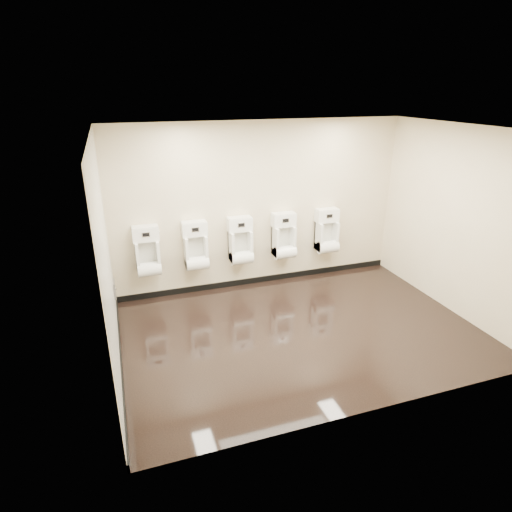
% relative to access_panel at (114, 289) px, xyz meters
% --- Properties ---
extents(ground, '(5.00, 3.50, 0.00)m').
position_rel_access_panel_xyz_m(ground, '(2.48, -1.20, -0.50)').
color(ground, black).
rests_on(ground, ground).
extents(ceiling, '(5.00, 3.50, 0.00)m').
position_rel_access_panel_xyz_m(ceiling, '(2.48, -1.20, 2.30)').
color(ceiling, silver).
extents(back_wall, '(5.00, 0.02, 2.80)m').
position_rel_access_panel_xyz_m(back_wall, '(2.48, 0.55, 0.90)').
color(back_wall, beige).
rests_on(back_wall, ground).
extents(front_wall, '(5.00, 0.02, 2.80)m').
position_rel_access_panel_xyz_m(front_wall, '(2.48, -2.95, 0.90)').
color(front_wall, beige).
rests_on(front_wall, ground).
extents(left_wall, '(0.02, 3.50, 2.80)m').
position_rel_access_panel_xyz_m(left_wall, '(-0.02, -1.20, 0.90)').
color(left_wall, beige).
rests_on(left_wall, ground).
extents(right_wall, '(0.02, 3.50, 2.80)m').
position_rel_access_panel_xyz_m(right_wall, '(4.98, -1.20, 0.90)').
color(right_wall, beige).
rests_on(right_wall, ground).
extents(tile_overlay_left, '(0.01, 3.50, 2.80)m').
position_rel_access_panel_xyz_m(tile_overlay_left, '(-0.01, -1.20, 0.90)').
color(tile_overlay_left, white).
rests_on(tile_overlay_left, ground).
extents(skirting_back, '(5.00, 0.02, 0.10)m').
position_rel_access_panel_xyz_m(skirting_back, '(2.48, 0.54, -0.45)').
color(skirting_back, black).
rests_on(skirting_back, ground).
extents(skirting_left, '(0.02, 3.50, 0.10)m').
position_rel_access_panel_xyz_m(skirting_left, '(-0.01, -1.20, -0.45)').
color(skirting_left, black).
rests_on(skirting_left, ground).
extents(access_panel, '(0.04, 0.25, 0.25)m').
position_rel_access_panel_xyz_m(access_panel, '(0.00, 0.00, 0.00)').
color(access_panel, '#9E9EA3').
rests_on(access_panel, left_wall).
extents(urinal_0, '(0.42, 0.31, 0.78)m').
position_rel_access_panel_xyz_m(urinal_0, '(0.55, 0.41, 0.32)').
color(urinal_0, white).
rests_on(urinal_0, back_wall).
extents(urinal_1, '(0.42, 0.31, 0.78)m').
position_rel_access_panel_xyz_m(urinal_1, '(1.32, 0.41, 0.32)').
color(urinal_1, white).
rests_on(urinal_1, back_wall).
extents(urinal_2, '(0.42, 0.31, 0.78)m').
position_rel_access_panel_xyz_m(urinal_2, '(2.08, 0.41, 0.32)').
color(urinal_2, white).
rests_on(urinal_2, back_wall).
extents(urinal_3, '(0.42, 0.31, 0.78)m').
position_rel_access_panel_xyz_m(urinal_3, '(2.86, 0.41, 0.32)').
color(urinal_3, white).
rests_on(urinal_3, back_wall).
extents(urinal_4, '(0.42, 0.31, 0.78)m').
position_rel_access_panel_xyz_m(urinal_4, '(3.69, 0.41, 0.32)').
color(urinal_4, white).
rests_on(urinal_4, back_wall).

